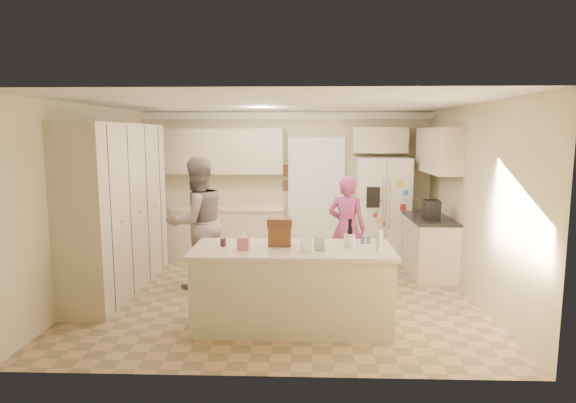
{
  "coord_description": "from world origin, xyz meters",
  "views": [
    {
      "loc": [
        0.33,
        -6.43,
        2.2
      ],
      "look_at": [
        0.1,
        0.35,
        1.25
      ],
      "focal_mm": 30.0,
      "sensor_mm": 36.0,
      "label": 1
    }
  ],
  "objects_px": {
    "tissue_box": "(243,243)",
    "dollhouse_body": "(280,236)",
    "coffee_maker": "(431,210)",
    "island_base": "(292,289)",
    "refrigerator": "(383,209)",
    "teen_girl": "(347,228)",
    "teen_boy": "(197,223)",
    "utensil_crock": "(350,241)"
  },
  "relations": [
    {
      "from": "island_base",
      "to": "utensil_crock",
      "type": "relative_size",
      "value": 14.67
    },
    {
      "from": "dollhouse_body",
      "to": "teen_boy",
      "type": "distance_m",
      "value": 1.83
    },
    {
      "from": "teen_girl",
      "to": "tissue_box",
      "type": "bearing_deg",
      "value": 74.54
    },
    {
      "from": "refrigerator",
      "to": "coffee_maker",
      "type": "xyz_separation_m",
      "value": [
        0.54,
        -1.18,
        0.17
      ]
    },
    {
      "from": "island_base",
      "to": "dollhouse_body",
      "type": "relative_size",
      "value": 8.46
    },
    {
      "from": "coffee_maker",
      "to": "dollhouse_body",
      "type": "height_order",
      "value": "coffee_maker"
    },
    {
      "from": "tissue_box",
      "to": "dollhouse_body",
      "type": "relative_size",
      "value": 0.54
    },
    {
      "from": "island_base",
      "to": "dollhouse_body",
      "type": "height_order",
      "value": "dollhouse_body"
    },
    {
      "from": "teen_girl",
      "to": "dollhouse_body",
      "type": "bearing_deg",
      "value": 80.87
    },
    {
      "from": "island_base",
      "to": "tissue_box",
      "type": "distance_m",
      "value": 0.79
    },
    {
      "from": "coffee_maker",
      "to": "utensil_crock",
      "type": "xyz_separation_m",
      "value": [
        -1.4,
        -1.85,
        -0.07
      ]
    },
    {
      "from": "teen_boy",
      "to": "dollhouse_body",
      "type": "bearing_deg",
      "value": 93.57
    },
    {
      "from": "coffee_maker",
      "to": "tissue_box",
      "type": "distance_m",
      "value": 3.28
    },
    {
      "from": "tissue_box",
      "to": "dollhouse_body",
      "type": "xyz_separation_m",
      "value": [
        0.4,
        0.2,
        0.04
      ]
    },
    {
      "from": "coffee_maker",
      "to": "teen_girl",
      "type": "bearing_deg",
      "value": -177.12
    },
    {
      "from": "utensil_crock",
      "to": "teen_girl",
      "type": "bearing_deg",
      "value": 85.95
    },
    {
      "from": "utensil_crock",
      "to": "teen_boy",
      "type": "height_order",
      "value": "teen_boy"
    },
    {
      "from": "coffee_maker",
      "to": "tissue_box",
      "type": "xyz_separation_m",
      "value": [
        -2.6,
        -2.0,
        -0.07
      ]
    },
    {
      "from": "island_base",
      "to": "dollhouse_body",
      "type": "bearing_deg",
      "value": 146.31
    },
    {
      "from": "coffee_maker",
      "to": "utensil_crock",
      "type": "relative_size",
      "value": 2.0
    },
    {
      "from": "utensil_crock",
      "to": "dollhouse_body",
      "type": "relative_size",
      "value": 0.58
    },
    {
      "from": "refrigerator",
      "to": "island_base",
      "type": "height_order",
      "value": "refrigerator"
    },
    {
      "from": "tissue_box",
      "to": "utensil_crock",
      "type": "bearing_deg",
      "value": 7.13
    },
    {
      "from": "coffee_maker",
      "to": "island_base",
      "type": "distance_m",
      "value": 2.87
    },
    {
      "from": "island_base",
      "to": "tissue_box",
      "type": "bearing_deg",
      "value": -169.7
    },
    {
      "from": "refrigerator",
      "to": "teen_girl",
      "type": "height_order",
      "value": "refrigerator"
    },
    {
      "from": "tissue_box",
      "to": "teen_boy",
      "type": "height_order",
      "value": "teen_boy"
    },
    {
      "from": "tissue_box",
      "to": "teen_girl",
      "type": "height_order",
      "value": "teen_girl"
    },
    {
      "from": "coffee_maker",
      "to": "tissue_box",
      "type": "relative_size",
      "value": 2.14
    },
    {
      "from": "refrigerator",
      "to": "island_base",
      "type": "relative_size",
      "value": 0.82
    },
    {
      "from": "teen_boy",
      "to": "refrigerator",
      "type": "bearing_deg",
      "value": 169.64
    },
    {
      "from": "dollhouse_body",
      "to": "teen_boy",
      "type": "xyz_separation_m",
      "value": [
        -1.26,
        1.32,
        -0.09
      ]
    },
    {
      "from": "teen_boy",
      "to": "utensil_crock",
      "type": "bearing_deg",
      "value": 106.31
    },
    {
      "from": "utensil_crock",
      "to": "tissue_box",
      "type": "bearing_deg",
      "value": -172.87
    },
    {
      "from": "teen_boy",
      "to": "teen_girl",
      "type": "height_order",
      "value": "teen_boy"
    },
    {
      "from": "coffee_maker",
      "to": "island_base",
      "type": "relative_size",
      "value": 0.14
    },
    {
      "from": "utensil_crock",
      "to": "coffee_maker",
      "type": "bearing_deg",
      "value": 52.88
    },
    {
      "from": "island_base",
      "to": "utensil_crock",
      "type": "bearing_deg",
      "value": 4.4
    },
    {
      "from": "coffee_maker",
      "to": "teen_girl",
      "type": "distance_m",
      "value": 1.3
    },
    {
      "from": "refrigerator",
      "to": "teen_boy",
      "type": "relative_size",
      "value": 0.96
    },
    {
      "from": "dollhouse_body",
      "to": "island_base",
      "type": "bearing_deg",
      "value": -33.69
    },
    {
      "from": "coffee_maker",
      "to": "island_base",
      "type": "xyz_separation_m",
      "value": [
        -2.05,
        -1.9,
        -0.63
      ]
    }
  ]
}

